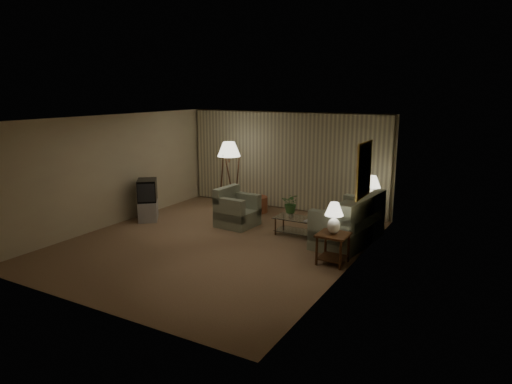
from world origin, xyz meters
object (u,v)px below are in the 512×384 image
Objects in this scene: crt_tv at (147,190)px; table_lamp_near at (334,215)px; table_lamp_far at (372,188)px; vase at (291,214)px; side_table_far at (370,212)px; coffee_table at (297,224)px; armchair at (237,211)px; tv_cabinet at (148,210)px; ottoman at (256,204)px; side_table_near at (333,243)px; sofa at (348,224)px; floor_lamp at (229,175)px.

table_lamp_near is at bearing 45.67° from crt_tv.
table_lamp_far is 4.46× the size of vase.
crt_tv is at bearing -158.64° from side_table_far.
side_table_far is at bearing 73.24° from crt_tv.
table_lamp_far is 0.68× the size of coffee_table.
armchair is 6.33× the size of vase.
armchair reaches higher than side_table_far.
side_table_far is 5.59m from tv_cabinet.
table_lamp_far reaches higher than ottoman.
side_table_near is at bearing -90.00° from side_table_far.
tv_cabinet reaches higher than coffee_table.
sofa is 1.26m from side_table_far.
sofa is 3.30× the size of ottoman.
ottoman reaches higher than coffee_table.
tv_cabinet is at bearing 0.00° from crt_tv.
ottoman is at bearing -105.94° from sofa.
table_lamp_far is at bearing 0.39° from ottoman.
sofa is at bearing -84.00° from armchair.
coffee_table is 3.97m from crt_tv.
tv_cabinet is 2.34m from floor_lamp.
coffee_table is 2.81m from floor_lamp.
side_table_near is 1.82m from coffee_table.
crt_tv reaches higher than side_table_near.
floor_lamp reaches higher than table_lamp_near.
table_lamp_near is at bearing 12.67° from sofa.
floor_lamp is 12.27× the size of vase.
crt_tv is at bearing -74.86° from sofa.
ottoman is 4.11× the size of vase.
table_lamp_near is at bearing -90.00° from table_lamp_far.
coffee_table is (1.59, 0.02, -0.10)m from armchair.
side_table_far is at bearing 45.65° from coffee_table.
crt_tv is at bearing 0.00° from tv_cabinet.
side_table_far is 3.85× the size of vase.
table_lamp_near is 5.28m from tv_cabinet.
armchair reaches higher than ottoman.
floor_lamp is at bearing 103.51° from crt_tv.
side_table_near is 0.98× the size of table_lamp_near.
table_lamp_far reaches higher than crt_tv.
sofa is at bearing -96.84° from table_lamp_far.
sofa is at bearing 96.34° from side_table_near.
armchair is 2.39m from tv_cabinet.
tv_cabinet is at bearing -158.64° from side_table_far.
table_lamp_near is (0.00, -2.60, 0.56)m from side_table_far.
tv_cabinet is at bearing -158.64° from table_lamp_far.
table_lamp_far is 3.84m from floor_lamp.
crt_tv is at bearing 109.46° from armchair.
coffee_table is at bearing 61.87° from tv_cabinet.
table_lamp_far is at bearing 90.00° from side_table_far.
side_table_near reaches higher than ottoman.
table_lamp_far is (0.15, 1.25, 0.59)m from sofa.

